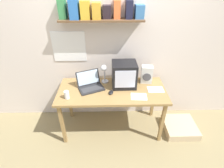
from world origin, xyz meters
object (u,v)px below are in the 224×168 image
Objects in this scene: computer_mouse at (111,92)px; open_notebook at (139,97)px; laptop at (90,84)px; juice_glass at (67,95)px; printed_handout at (156,89)px; floor_cushion at (180,127)px; space_heater at (147,74)px; corner_desk at (112,94)px; crt_monitor at (124,75)px; desk_lamp at (104,71)px.

open_notebook is at bearing -12.94° from computer_mouse.
juice_glass is at bearing -160.73° from laptop.
open_notebook is at bearing -43.21° from laptop.
open_notebook is (0.38, -0.09, -0.01)m from computer_mouse.
printed_handout reaches higher than floor_cushion.
space_heater reaches higher than laptop.
open_notebook reaches higher than corner_desk.
juice_glass is (-0.79, -0.30, -0.14)m from crt_monitor.
corner_desk is 0.64m from printed_handout.
laptop is 0.86× the size of floor_cushion.
desk_lamp is 0.63× the size of floor_cushion.
printed_handout is at bearing 31.77° from open_notebook.
printed_handout is at bearing -16.52° from crt_monitor.
printed_handout is at bearing 8.15° from juice_glass.
printed_handout is at bearing 6.93° from computer_mouse.
corner_desk is 3.61× the size of laptop.
space_heater reaches higher than floor_cushion.
corner_desk is at bearing 175.78° from floor_cushion.
juice_glass is at bearing -171.85° from printed_handout.
corner_desk reaches higher than floor_cushion.
desk_lamp is at bearing 4.44° from laptop.
computer_mouse is at bearing -144.33° from space_heater.
laptop is 1.38× the size of desk_lamp.
corner_desk is 4.97× the size of desk_lamp.
crt_monitor reaches higher than corner_desk.
computer_mouse is at bearing -173.07° from printed_handout.
crt_monitor is at bearing 0.86° from desk_lamp.
open_notebook is at bearing -58.51° from crt_monitor.
floor_cushion is (1.13, 0.01, -0.72)m from computer_mouse.
printed_handout reaches higher than corner_desk.
juice_glass is 0.22× the size of floor_cushion.
printed_handout is at bearing -28.19° from laptop.
desk_lamp reaches higher than laptop.
floor_cushion is (0.75, 0.09, -0.70)m from open_notebook.
space_heater is at bearing 66.56° from open_notebook.
crt_monitor is 1.61× the size of printed_handout.
laptop is 1.63m from floor_cushion.
space_heater is at bearing 153.65° from floor_cushion.
laptop is at bearing 42.35° from juice_glass.
laptop is 0.73m from open_notebook.
juice_glass is at bearing -153.58° from space_heater.
printed_handout is (0.46, -0.12, -0.18)m from crt_monitor.
floor_cushion is at bearing 3.48° from juice_glass.
desk_lamp is at bearing 36.84° from juice_glass.
laptop is 3.88× the size of juice_glass.
floor_cushion is (0.58, -0.29, -0.83)m from space_heater.
laptop is at bearing -176.77° from crt_monitor.
laptop reaches higher than floor_cushion.
computer_mouse reaches higher than corner_desk.
space_heater is 2.32× the size of computer_mouse.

